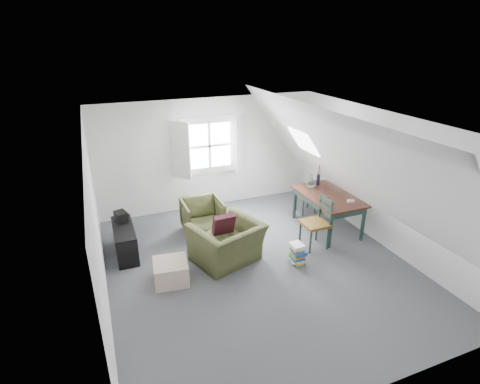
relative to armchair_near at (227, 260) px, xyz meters
name	(u,v)px	position (x,y,z in m)	size (l,w,h in m)	color
floor	(258,266)	(0.45, -0.36, 0.00)	(5.50, 5.50, 0.00)	#4D4D51
ceiling	(262,124)	(0.45, -0.36, 2.50)	(5.50, 5.50, 0.00)	white
wall_back	(209,154)	(0.45, 2.39, 1.25)	(5.00, 5.00, 0.00)	white
wall_front	(376,307)	(0.45, -3.11, 1.25)	(5.00, 5.00, 0.00)	white
wall_left	(97,228)	(-2.05, -0.36, 1.25)	(5.50, 5.50, 0.00)	white
wall_right	(383,180)	(2.95, -0.36, 1.25)	(5.50, 5.50, 0.00)	white
slope_left	(162,184)	(-1.10, -0.36, 1.78)	(5.50, 5.50, 0.00)	white
slope_right	(343,159)	(2.00, -0.36, 1.78)	(5.50, 5.50, 0.00)	white
dormer_window	(210,146)	(0.45, 2.31, 1.45)	(1.71, 0.35, 1.30)	white
skylight	(304,142)	(2.00, 0.94, 1.75)	(0.55, 0.75, 0.04)	white
armchair_near	(227,260)	(0.00, 0.00, 0.00)	(1.12, 0.98, 0.73)	#3E4224
armchair_far	(203,232)	(-0.10, 1.14, 0.00)	(0.76, 0.79, 0.72)	#3E4224
throw_pillow	(224,224)	(0.00, 0.15, 0.65)	(0.39, 0.11, 0.39)	#3D101E
ottoman	(171,272)	(-1.05, -0.23, 0.18)	(0.54, 0.54, 0.36)	#BFA993
dining_table	(328,200)	(2.32, 0.37, 0.65)	(0.90, 1.50, 0.75)	#331911
demijohn	(311,183)	(2.17, 0.82, 0.87)	(0.21, 0.21, 0.30)	silver
vase_twigs	(318,179)	(2.42, 0.92, 0.88)	(0.07, 0.08, 0.58)	black
cup	(326,203)	(2.07, 0.07, 0.75)	(0.10, 0.10, 0.09)	black
paper_box	(351,201)	(2.52, -0.08, 0.77)	(0.12, 0.08, 0.04)	white
dining_chair_far	(307,195)	(2.33, 1.18, 0.43)	(0.38, 0.38, 0.82)	brown
dining_chair_near	(317,222)	(1.72, -0.16, 0.51)	(0.46, 0.46, 0.98)	brown
media_shelf	(125,243)	(-1.65, 0.88, 0.25)	(0.35, 1.06, 0.54)	black
electronics_box	(121,217)	(-1.65, 1.16, 0.63)	(0.19, 0.26, 0.21)	black
magazine_stack	(297,253)	(1.13, -0.52, 0.18)	(0.27, 0.32, 0.36)	#B29933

